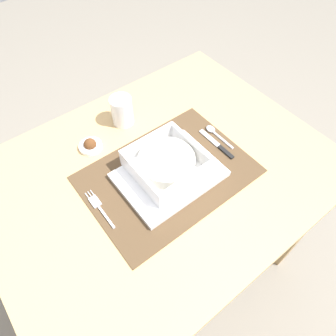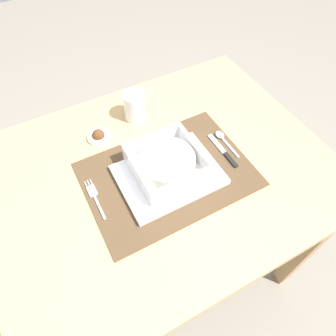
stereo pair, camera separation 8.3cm
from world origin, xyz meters
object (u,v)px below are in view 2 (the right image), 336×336
dining_table (162,188)px  drinking_glass (134,108)px  fork (94,196)px  butter_knife (224,152)px  spoon (222,137)px  condiment_saucer (99,136)px  porridge_bowl (167,163)px

dining_table → drinking_glass: (0.02, 0.23, 0.14)m
fork → butter_knife: bearing=-4.5°
butter_knife → drinking_glass: drinking_glass is taller
fork → butter_knife: 0.39m
spoon → drinking_glass: drinking_glass is taller
fork → butter_knife: butter_knife is taller
fork → spoon: size_ratio=1.17×
fork → butter_knife: (0.39, -0.04, 0.00)m
drinking_glass → condiment_saucer: 0.14m
drinking_glass → condiment_saucer: size_ratio=1.36×
spoon → condiment_saucer: bearing=147.4°
fork → spoon: spoon is taller
dining_table → drinking_glass: size_ratio=10.26×
drinking_glass → condiment_saucer: drinking_glass is taller
spoon → condiment_saucer: size_ratio=1.66×
dining_table → butter_knife: bearing=-11.3°
dining_table → porridge_bowl: (0.01, -0.02, 0.15)m
porridge_bowl → spoon: (0.21, 0.03, -0.04)m
porridge_bowl → condiment_saucer: 0.25m
spoon → fork: bearing=177.6°
spoon → porridge_bowl: bearing=-175.1°
porridge_bowl → butter_knife: porridge_bowl is taller
dining_table → drinking_glass: bearing=83.9°
porridge_bowl → fork: size_ratio=1.36×
spoon → condiment_saucer: 0.38m
condiment_saucer → drinking_glass: bearing=13.2°
drinking_glass → porridge_bowl: bearing=-93.6°
spoon → drinking_glass: 0.29m
dining_table → porridge_bowl: bearing=-66.0°
fork → condiment_saucer: condiment_saucer is taller
porridge_bowl → butter_knife: (0.18, -0.02, -0.04)m
drinking_glass → condiment_saucer: bearing=-166.8°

